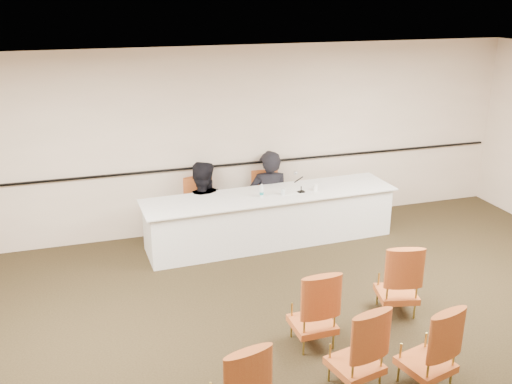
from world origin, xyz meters
TOP-DOWN VIEW (x-y plane):
  - floor at (0.00, 0.00)m, footprint 10.00×10.00m
  - ceiling at (0.00, 0.00)m, footprint 10.00×10.00m
  - wall_back at (0.00, 4.00)m, footprint 10.00×0.04m
  - wall_rail at (0.00, 3.96)m, footprint 9.80×0.04m
  - panel_table at (0.49, 3.20)m, footprint 4.04×1.08m
  - panelist_main at (0.65, 3.79)m, footprint 0.74×0.53m
  - panelist_main_chair at (0.65, 3.79)m, footprint 0.52×0.52m
  - panelist_second at (-0.51, 3.74)m, footprint 0.97×0.82m
  - panelist_second_chair at (-0.51, 3.74)m, footprint 0.52×0.52m
  - papers at (0.81, 3.17)m, footprint 0.32×0.25m
  - microphone at (0.96, 3.13)m, footprint 0.16×0.24m
  - water_bottle at (0.31, 3.12)m, footprint 0.07×0.07m
  - drinking_glass at (0.65, 3.11)m, footprint 0.08×0.08m
  - coffee_cup at (1.21, 3.13)m, footprint 0.09×0.09m
  - aud_chair_front_mid at (0.04, 0.42)m, footprint 0.51×0.51m
  - aud_chair_front_right at (1.30, 0.74)m, footprint 0.60×0.60m
  - aud_chair_back_mid at (0.16, -0.39)m, footprint 0.59×0.59m
  - aud_chair_back_right at (0.85, -0.59)m, footprint 0.61×0.61m

SIDE VIEW (x-z plane):
  - floor at x=0.00m, z-range 0.00..0.00m
  - panelist_second at x=-0.51m, z-range -0.51..1.26m
  - panelist_main at x=0.65m, z-range -0.55..1.33m
  - panel_table at x=0.49m, z-range 0.00..0.80m
  - panelist_main_chair at x=0.65m, z-range 0.00..0.95m
  - panelist_second_chair at x=-0.51m, z-range 0.00..0.95m
  - aud_chair_front_mid at x=0.04m, z-range 0.00..0.95m
  - aud_chair_front_right at x=1.30m, z-range 0.00..0.95m
  - aud_chair_back_mid at x=0.16m, z-range 0.00..0.95m
  - aud_chair_back_right at x=0.85m, z-range 0.00..0.95m
  - papers at x=0.81m, z-range 0.80..0.81m
  - drinking_glass at x=0.65m, z-range 0.80..0.90m
  - coffee_cup at x=1.21m, z-range 0.80..0.92m
  - water_bottle at x=0.31m, z-range 0.80..1.01m
  - microphone at x=0.96m, z-range 0.80..1.11m
  - wall_rail at x=0.00m, z-range 1.09..1.11m
  - wall_back at x=0.00m, z-range 0.00..3.00m
  - ceiling at x=0.00m, z-range 3.00..3.00m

